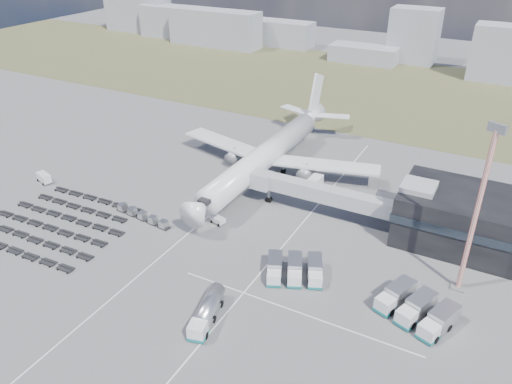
% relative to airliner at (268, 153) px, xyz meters
% --- Properties ---
extents(ground, '(420.00, 420.00, 0.00)m').
position_rel_airliner_xyz_m(ground, '(0.00, -32.38, -5.29)').
color(ground, '#565659').
rests_on(ground, ground).
extents(grass_strip, '(420.00, 90.00, 0.01)m').
position_rel_airliner_xyz_m(grass_strip, '(0.00, 77.62, -5.29)').
color(grass_strip, '#4C4B2D').
rests_on(grass_strip, ground).
extents(lane_markings, '(47.12, 110.00, 0.01)m').
position_rel_airliner_xyz_m(lane_markings, '(9.77, -29.38, -5.29)').
color(lane_markings, silver).
rests_on(lane_markings, ground).
extents(terminal, '(30.40, 16.40, 11.00)m').
position_rel_airliner_xyz_m(terminal, '(47.77, -8.41, -0.04)').
color(terminal, black).
rests_on(terminal, ground).
extents(jet_bridge, '(30.30, 3.80, 7.05)m').
position_rel_airliner_xyz_m(jet_bridge, '(15.90, -11.95, -0.24)').
color(jet_bridge, '#939399').
rests_on(jet_bridge, ground).
extents(airliner, '(51.59, 64.53, 17.62)m').
position_rel_airliner_xyz_m(airliner, '(0.00, 0.00, 0.00)').
color(airliner, silver).
rests_on(airliner, ground).
extents(skyline, '(303.56, 26.51, 21.76)m').
position_rel_airliner_xyz_m(skyline, '(-24.29, 115.17, 3.14)').
color(skyline, '#8F919C').
rests_on(skyline, ground).
extents(fuel_tanker, '(4.84, 10.53, 3.30)m').
position_rel_airliner_xyz_m(fuel_tanker, '(14.19, -48.40, -3.64)').
color(fuel_tanker, silver).
rests_on(fuel_tanker, ground).
extents(pushback_tug, '(3.22, 2.29, 1.35)m').
position_rel_airliner_xyz_m(pushback_tug, '(1.16, -24.38, -4.62)').
color(pushback_tug, silver).
rests_on(pushback_tug, ground).
extents(utility_van, '(4.42, 2.96, 2.18)m').
position_rel_airliner_xyz_m(utility_van, '(-43.43, -28.22, -4.20)').
color(utility_van, silver).
rests_on(utility_van, ground).
extents(catering_truck, '(2.70, 6.08, 2.75)m').
position_rel_airliner_xyz_m(catering_truck, '(12.70, -2.76, -3.89)').
color(catering_truck, silver).
rests_on(catering_truck, ground).
extents(service_trucks_near, '(11.18, 10.02, 2.79)m').
position_rel_airliner_xyz_m(service_trucks_near, '(21.55, -32.62, -3.77)').
color(service_trucks_near, silver).
rests_on(service_trucks_near, ground).
extents(service_trucks_far, '(12.27, 10.81, 3.11)m').
position_rel_airliner_xyz_m(service_trucks_far, '(41.80, -32.87, -3.60)').
color(service_trucks_far, silver).
rests_on(service_trucks_far, ground).
extents(uld_row, '(14.05, 3.02, 1.53)m').
position_rel_airliner_xyz_m(uld_row, '(-13.02, -30.33, -4.37)').
color(uld_row, black).
rests_on(uld_row, ground).
extents(baggage_dollies, '(29.02, 23.94, 0.73)m').
position_rel_airliner_xyz_m(baggage_dollies, '(-26.82, -39.93, -4.93)').
color(baggage_dollies, black).
rests_on(baggage_dollies, ground).
extents(floodlight_mast, '(2.71, 2.22, 28.76)m').
position_rel_airliner_xyz_m(floodlight_mast, '(46.54, -22.62, 9.12)').
color(floodlight_mast, '#B32E1C').
rests_on(floodlight_mast, ground).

